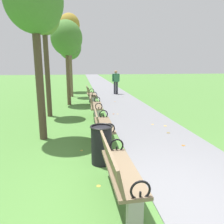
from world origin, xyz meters
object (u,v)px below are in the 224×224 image
Objects in this scene: tree_3 at (67,39)px; park_bench_4 at (91,95)px; park_bench_1 at (119,170)px; pedestrian_walking at (116,81)px; tree_2 at (44,21)px; trash_bin at (102,145)px; tree_4 at (69,27)px; park_bench_2 at (102,124)px; tree_5 at (70,47)px; tree_1 at (34,3)px; park_bench_3 at (95,105)px.

park_bench_4 is at bearing 7.78° from tree_3.
pedestrian_walking is (1.90, 11.89, 0.44)m from park_bench_1.
tree_2 is at bearing 107.14° from park_bench_1.
tree_3 is 7.69m from trash_bin.
tree_2 is 0.87× the size of tree_4.
park_bench_2 is 11.41m from tree_5.
park_bench_2 is 0.36× the size of tree_1.
tree_2 is 5.40m from tree_4.
tree_3 is 5.22m from pedestrian_walking.
tree_2 is 7.56m from pedestrian_walking.
tree_3 reaches higher than park_bench_3.
tree_1 reaches higher than tree_2.
tree_1 is at bearing -93.90° from tree_4.
tree_3 is at bearing -172.22° from park_bench_4.
tree_1 is at bearing 129.64° from trash_bin.
pedestrian_walking reaches higher than park_bench_3.
tree_4 is (-1.09, 2.69, 3.80)m from park_bench_4.
tree_4 reaches higher than park_bench_3.
tree_3 reaches higher than trash_bin.
park_bench_3 is 0.39× the size of tree_3.
tree_1 is (-1.64, -5.42, 3.10)m from park_bench_4.
park_bench_3 is at bearing -68.79° from tree_3.
park_bench_3 is 0.36× the size of tree_2.
tree_3 is 3.02m from tree_4.
park_bench_4 reaches higher than trash_bin.
tree_3 is 5.29m from tree_5.
park_bench_3 is at bearing 90.00° from park_bench_2.
tree_1 is 9.85m from pedestrian_walking.
pedestrian_walking is (2.98, 0.69, -3.36)m from tree_4.
tree_4 is at bearing 95.43° from trash_bin.
tree_3 is (-1.14, -0.16, 2.80)m from park_bench_4.
park_bench_4 is 0.39× the size of tree_3.
tree_2 is at bearing 165.20° from park_bench_3.
park_bench_1 is 0.39× the size of tree_3.
tree_3 is (0.50, 5.26, -0.30)m from tree_1.
park_bench_2 is 0.32× the size of tree_4.
park_bench_2 is 2.77m from park_bench_3.
tree_5 is (-0.11, 2.45, -1.04)m from tree_4.
park_bench_2 is 6.47m from tree_3.
tree_5 reaches higher than pedestrian_walking.
park_bench_4 is 0.36× the size of tree_2.
trash_bin is (-0.15, -7.22, -0.06)m from park_bench_4.
tree_2 is (-0.17, 2.80, 0.07)m from tree_1.
park_bench_3 and park_bench_4 have the same top height.
park_bench_3 is at bearing -106.31° from pedestrian_walking.
tree_1 is 1.07× the size of tree_3.
trash_bin is (1.67, -4.60, -3.23)m from tree_2.
tree_5 is at bearing 90.65° from tree_3.
tree_1 is at bearing -111.90° from pedestrian_walking.
park_bench_4 is at bearing 55.27° from tree_2.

